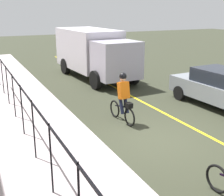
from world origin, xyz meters
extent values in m
plane|color=#313425|center=(0.00, 0.00, 0.00)|extent=(80.00, 80.00, 0.00)
cube|color=yellow|center=(0.00, -1.60, 0.00)|extent=(36.00, 0.12, 0.01)
cube|color=#B1A4A7|center=(0.00, 3.40, 0.07)|extent=(40.00, 3.20, 0.15)
cylinder|color=black|center=(-1.64, 3.80, 0.95)|extent=(0.04, 0.04, 1.60)
cylinder|color=black|center=(0.12, 3.80, 0.95)|extent=(0.04, 0.04, 1.60)
cylinder|color=black|center=(1.88, 3.80, 0.95)|extent=(0.04, 0.04, 1.60)
cylinder|color=black|center=(3.64, 3.80, 0.95)|extent=(0.04, 0.04, 1.60)
cylinder|color=black|center=(5.39, 3.80, 0.95)|extent=(0.04, 0.04, 1.60)
cylinder|color=black|center=(7.15, 3.80, 0.95)|extent=(0.04, 0.04, 1.60)
cube|color=black|center=(1.00, 3.80, 1.70)|extent=(15.81, 0.04, 0.04)
torus|color=black|center=(2.38, 0.35, 0.33)|extent=(0.66, 0.10, 0.66)
torus|color=black|center=(1.34, 0.29, 0.33)|extent=(0.66, 0.10, 0.66)
cube|color=black|center=(1.86, 0.32, 0.58)|extent=(0.93, 0.10, 0.24)
cylinder|color=black|center=(1.71, 0.31, 0.73)|extent=(0.03, 0.03, 0.35)
cube|color=#CD5B0D|center=(1.76, 0.31, 1.21)|extent=(0.36, 0.38, 0.63)
sphere|color=tan|center=(1.81, 0.32, 1.62)|extent=(0.22, 0.22, 0.22)
sphere|color=black|center=(1.81, 0.32, 1.70)|extent=(0.26, 0.26, 0.26)
cylinder|color=#191E38|center=(1.73, 0.41, 0.68)|extent=(0.34, 0.14, 0.65)
cylinder|color=#191E38|center=(1.75, 0.21, 0.68)|extent=(0.34, 0.14, 0.65)
cube|color=black|center=(1.39, 0.29, 0.75)|extent=(0.25, 0.21, 0.18)
torus|color=black|center=(-2.98, 0.42, 0.33)|extent=(0.66, 0.10, 0.66)
cube|color=gray|center=(1.69, -4.19, 0.67)|extent=(4.48, 2.00, 0.70)
cylinder|color=black|center=(3.15, -3.27, 0.32)|extent=(0.65, 0.25, 0.64)
cylinder|color=black|center=(3.23, -4.97, 0.32)|extent=(0.65, 0.25, 0.64)
cube|color=silver|center=(9.83, -1.50, 1.63)|extent=(4.90, 2.69, 2.30)
cube|color=#BBB5CB|center=(6.42, -1.71, 1.43)|extent=(1.95, 2.32, 1.90)
cylinder|color=black|center=(6.62, -2.82, 0.48)|extent=(0.98, 0.36, 0.96)
cylinder|color=black|center=(6.49, -0.58, 0.48)|extent=(0.98, 0.36, 0.96)
cylinder|color=black|center=(10.96, -2.55, 0.48)|extent=(0.98, 0.36, 0.96)
cylinder|color=black|center=(10.82, -0.32, 0.48)|extent=(0.98, 0.36, 0.96)
camera|label=1|loc=(-7.29, 5.09, 3.98)|focal=48.29mm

